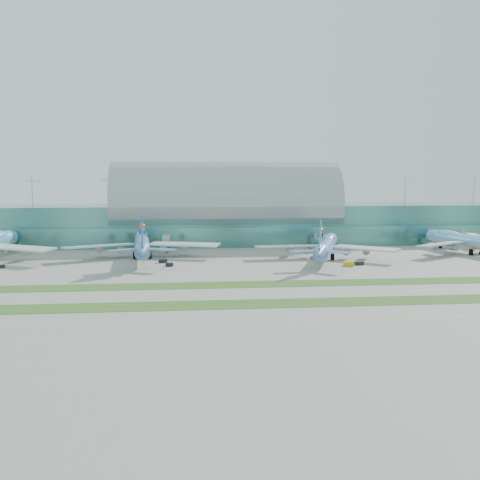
{
  "coord_description": "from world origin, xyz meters",
  "views": [
    {
      "loc": [
        -26.81,
        -191.23,
        35.77
      ],
      "look_at": [
        0.0,
        55.0,
        9.0
      ],
      "focal_mm": 45.0,
      "sensor_mm": 36.0,
      "label": 1
    }
  ],
  "objects": [
    {
      "name": "taxiline_d",
      "position": [
        0.0,
        40.0,
        0.01
      ],
      "size": [
        420.0,
        0.35,
        0.01
      ],
      "primitive_type": "cube",
      "color": "yellow",
      "rests_on": "ground"
    },
    {
      "name": "gse_c",
      "position": [
        -29.13,
        44.6,
        0.73
      ],
      "size": [
        3.05,
        1.47,
        1.47
      ],
      "primitive_type": "cube",
      "rotation": [
        0.0,
        0.0,
        -0.01
      ],
      "color": "black",
      "rests_on": "ground"
    },
    {
      "name": "gse_b",
      "position": [
        -94.22,
        47.5,
        0.62
      ],
      "size": [
        3.19,
        1.59,
        1.25
      ],
      "primitive_type": "cube",
      "rotation": [
        0.0,
        0.0,
        -0.02
      ],
      "color": "black",
      "rests_on": "ground"
    },
    {
      "name": "taxiline_c",
      "position": [
        0.0,
        18.0,
        0.01
      ],
      "size": [
        420.0,
        0.35,
        0.01
      ],
      "primitive_type": "cube",
      "color": "yellow",
      "rests_on": "ground"
    },
    {
      "name": "grass_strip_far",
      "position": [
        0.0,
        2.0,
        0.04
      ],
      "size": [
        420.0,
        12.0,
        0.08
      ],
      "primitive_type": "cube",
      "color": "#2D591E",
      "rests_on": "ground"
    },
    {
      "name": "ground",
      "position": [
        0.0,
        0.0,
        0.0
      ],
      "size": [
        700.0,
        700.0,
        0.0
      ],
      "primitive_type": "plane",
      "color": "gray",
      "rests_on": "ground"
    },
    {
      "name": "taxiline_b",
      "position": [
        0.0,
        -14.0,
        0.01
      ],
      "size": [
        420.0,
        0.35,
        0.01
      ],
      "primitive_type": "cube",
      "color": "yellow",
      "rests_on": "ground"
    },
    {
      "name": "terminal",
      "position": [
        0.01,
        128.79,
        14.23
      ],
      "size": [
        340.0,
        69.1,
        36.0
      ],
      "color": "#3D7A75",
      "rests_on": "ground"
    },
    {
      "name": "gse_d",
      "position": [
        -31.86,
        55.03,
        0.77
      ],
      "size": [
        3.64,
        2.23,
        1.54
      ],
      "primitive_type": "cube",
      "rotation": [
        0.0,
        0.0,
        0.06
      ],
      "color": "black",
      "rests_on": "ground"
    },
    {
      "name": "airliner_c",
      "position": [
        37.87,
        59.06,
        5.94
      ],
      "size": [
        58.4,
        67.89,
        19.27
      ],
      "rotation": [
        0.0,
        0.0,
        -0.33
      ],
      "color": "#669CE2",
      "rests_on": "ground"
    },
    {
      "name": "airliner_b",
      "position": [
        -41.11,
        71.34,
        6.52
      ],
      "size": [
        67.61,
        76.85,
        21.15
      ],
      "rotation": [
        0.0,
        0.0,
        0.06
      ],
      "color": "#5A8CC7",
      "rests_on": "ground"
    },
    {
      "name": "taxiline_a",
      "position": [
        0.0,
        -48.0,
        0.01
      ],
      "size": [
        420.0,
        0.35,
        0.01
      ],
      "primitive_type": "cube",
      "color": "yellow",
      "rests_on": "ground"
    },
    {
      "name": "airliner_d",
      "position": [
        107.14,
        67.74,
        6.11
      ],
      "size": [
        62.12,
        71.46,
        19.81
      ],
      "rotation": [
        0.0,
        0.0,
        0.2
      ],
      "color": "#71C5F9",
      "rests_on": "ground"
    },
    {
      "name": "gse_f",
      "position": [
        46.38,
        40.01,
        0.74
      ],
      "size": [
        3.49,
        1.96,
        1.47
      ],
      "primitive_type": "cube",
      "rotation": [
        0.0,
        0.0,
        -0.01
      ],
      "color": "black",
      "rests_on": "ground"
    },
    {
      "name": "grass_strip_near",
      "position": [
        0.0,
        -28.0,
        0.04
      ],
      "size": [
        420.0,
        12.0,
        0.08
      ],
      "primitive_type": "cube",
      "color": "#2D591E",
      "rests_on": "ground"
    },
    {
      "name": "gse_e",
      "position": [
        41.27,
        37.47,
        0.84
      ],
      "size": [
        4.35,
        2.83,
        1.69
      ],
      "primitive_type": "cube",
      "rotation": [
        0.0,
        0.0,
        -0.19
      ],
      "color": "gold",
      "rests_on": "ground"
    }
  ]
}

